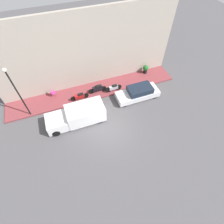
# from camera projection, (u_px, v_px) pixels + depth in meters

# --- Properties ---
(ground_plane) EXTENTS (60.00, 60.00, 0.00)m
(ground_plane) POSITION_uv_depth(u_px,v_px,m) (110.00, 129.00, 15.76)
(ground_plane) COLOR #514F51
(sidewalk) EXTENTS (2.49, 17.83, 0.16)m
(sidewalk) POSITION_uv_depth(u_px,v_px,m) (94.00, 91.00, 18.68)
(sidewalk) COLOR brown
(sidewalk) RESTS_ON ground_plane
(building_facade) EXTENTS (0.30, 17.83, 7.76)m
(building_facade) POSITION_uv_depth(u_px,v_px,m) (86.00, 52.00, 16.50)
(building_facade) COLOR #B2A899
(building_facade) RESTS_ON ground_plane
(parked_car) EXTENTS (1.67, 4.38, 1.32)m
(parked_car) POSITION_uv_depth(u_px,v_px,m) (138.00, 93.00, 17.72)
(parked_car) COLOR silver
(parked_car) RESTS_ON ground_plane
(delivery_van) EXTENTS (1.92, 5.19, 1.67)m
(delivery_van) POSITION_uv_depth(u_px,v_px,m) (77.00, 116.00, 15.64)
(delivery_van) COLOR white
(delivery_van) RESTS_ON ground_plane
(motorcycle_black) EXTENTS (0.30, 1.91, 0.86)m
(motorcycle_black) POSITION_uv_depth(u_px,v_px,m) (97.00, 89.00, 18.11)
(motorcycle_black) COLOR black
(motorcycle_black) RESTS_ON sidewalk
(motorcycle_red) EXTENTS (0.30, 1.83, 0.73)m
(motorcycle_red) POSITION_uv_depth(u_px,v_px,m) (80.00, 96.00, 17.51)
(motorcycle_red) COLOR #B21E1E
(motorcycle_red) RESTS_ON sidewalk
(scooter_silver) EXTENTS (0.30, 1.77, 0.75)m
(scooter_silver) POSITION_uv_depth(u_px,v_px,m) (114.00, 88.00, 18.24)
(scooter_silver) COLOR #B7B7BF
(scooter_silver) RESTS_ON sidewalk
(streetlamp) EXTENTS (0.32, 0.32, 5.35)m
(streetlamp) POSITION_uv_depth(u_px,v_px,m) (15.00, 89.00, 14.01)
(streetlamp) COLOR black
(streetlamp) RESTS_ON sidewalk
(potted_plant) EXTENTS (0.64, 0.64, 1.01)m
(potted_plant) POSITION_uv_depth(u_px,v_px,m) (146.00, 69.00, 19.94)
(potted_plant) COLOR black
(potted_plant) RESTS_ON sidewalk
(cafe_chair) EXTENTS (0.40, 0.40, 0.91)m
(cafe_chair) POSITION_uv_depth(u_px,v_px,m) (52.00, 92.00, 17.70)
(cafe_chair) COLOR #D8338C
(cafe_chair) RESTS_ON sidewalk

